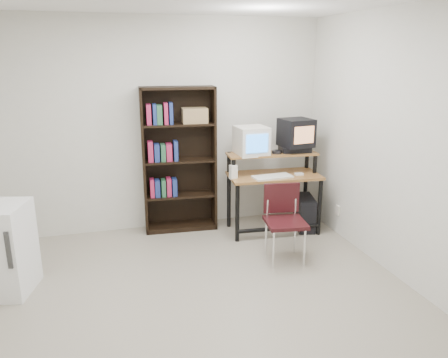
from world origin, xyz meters
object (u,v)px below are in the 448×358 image
object	(u,v)px
computer_desk	(273,179)
crt_tv	(296,133)
school_chair	(284,215)
bookshelf	(179,158)
pc_tower	(305,213)
mini_fridge	(1,249)
crt_monitor	(251,141)

from	to	relation	value
computer_desk	crt_tv	xyz separation A→B (m)	(0.31, 0.08, 0.54)
school_chair	bookshelf	distance (m)	1.54
bookshelf	crt_tv	bearing A→B (deg)	-8.49
pc_tower	mini_fridge	xyz separation A→B (m)	(-3.39, -0.66, 0.22)
computer_desk	bookshelf	distance (m)	1.20
computer_desk	crt_tv	distance (m)	0.63
computer_desk	mini_fridge	xyz separation A→B (m)	(-2.97, -0.71, -0.25)
crt_monitor	mini_fridge	size ratio (longest dim) A/B	0.46
computer_desk	pc_tower	distance (m)	0.63
bookshelf	crt_monitor	bearing A→B (deg)	-14.00
crt_monitor	bookshelf	distance (m)	0.92
bookshelf	computer_desk	bearing A→B (deg)	-15.71
crt_monitor	bookshelf	bearing A→B (deg)	159.18
computer_desk	pc_tower	bearing A→B (deg)	-3.68
crt_tv	school_chair	world-z (taller)	crt_tv
computer_desk	school_chair	world-z (taller)	computer_desk
pc_tower	school_chair	xyz separation A→B (m)	(-0.60, -0.72, 0.29)
school_chair	crt_monitor	bearing A→B (deg)	101.92
pc_tower	school_chair	distance (m)	0.98
mini_fridge	bookshelf	bearing A→B (deg)	45.11
crt_monitor	bookshelf	world-z (taller)	bookshelf
crt_monitor	mini_fridge	bearing A→B (deg)	-165.90
computer_desk	bookshelf	world-z (taller)	bookshelf
crt_tv	mini_fridge	size ratio (longest dim) A/B	0.47
pc_tower	mini_fridge	size ratio (longest dim) A/B	0.53
school_chair	mini_fridge	bearing A→B (deg)	-173.78
computer_desk	mini_fridge	bearing A→B (deg)	-162.30
school_chair	mini_fridge	world-z (taller)	mini_fridge
crt_monitor	crt_tv	size ratio (longest dim) A/B	0.97
crt_monitor	bookshelf	size ratio (longest dim) A/B	0.22
crt_tv	computer_desk	bearing A→B (deg)	-172.93
pc_tower	mini_fridge	world-z (taller)	mini_fridge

